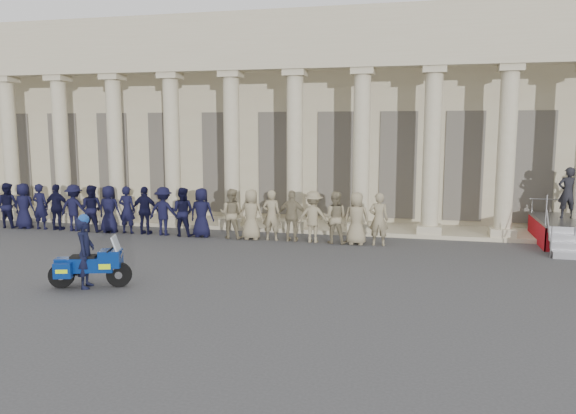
{
  "coord_description": "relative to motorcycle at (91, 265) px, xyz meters",
  "views": [
    {
      "loc": [
        6.18,
        -13.5,
        4.1
      ],
      "look_at": [
        2.08,
        3.59,
        1.6
      ],
      "focal_mm": 35.0,
      "sensor_mm": 36.0,
      "label": 1
    }
  ],
  "objects": [
    {
      "name": "building",
      "position": [
        2.04,
        15.75,
        3.94
      ],
      "size": [
        40.0,
        12.5,
        9.0
      ],
      "color": "tan",
      "rests_on": "ground"
    },
    {
      "name": "officer_rank",
      "position": [
        -1.77,
        6.98,
        0.34
      ],
      "size": [
        17.53,
        0.7,
        1.86
      ],
      "color": "black",
      "rests_on": "ground"
    },
    {
      "name": "ground",
      "position": [
        2.04,
        1.0,
        -0.58
      ],
      "size": [
        90.0,
        90.0,
        0.0
      ],
      "primitive_type": "plane",
      "color": "#39393C",
      "rests_on": "ground"
    },
    {
      "name": "rider",
      "position": [
        -0.11,
        -0.04,
        0.37
      ],
      "size": [
        0.62,
        0.77,
        1.92
      ],
      "rotation": [
        0.0,
        0.0,
        1.88
      ],
      "color": "black",
      "rests_on": "ground"
    },
    {
      "name": "motorcycle",
      "position": [
        0.0,
        0.0,
        0.0
      ],
      "size": [
        2.04,
        1.13,
        1.35
      ],
      "rotation": [
        0.0,
        0.0,
        0.31
      ],
      "color": "black",
      "rests_on": "ground"
    }
  ]
}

